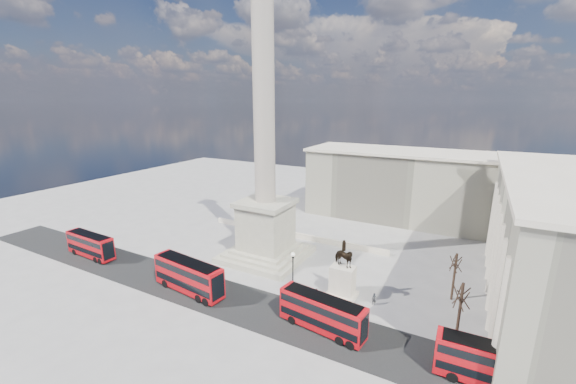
{
  "coord_description": "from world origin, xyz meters",
  "views": [
    {
      "loc": [
        32.05,
        -46.08,
        27.99
      ],
      "look_at": [
        5.18,
        3.82,
        13.29
      ],
      "focal_mm": 22.0,
      "sensor_mm": 36.0,
      "label": 1
    }
  ],
  "objects_px": {
    "equestrian_statue": "(343,277)",
    "pedestrian_crossing": "(316,294)",
    "nelsons_column": "(265,189)",
    "red_bus_c": "(323,313)",
    "red_bus_d": "(497,367)",
    "pedestrian_walking": "(374,299)",
    "red_bus_a": "(189,276)",
    "red_bus_e": "(91,245)",
    "victorian_lamp": "(293,271)",
    "red_bus_b": "(189,278)",
    "pedestrian_standing": "(362,317)"
  },
  "relations": [
    {
      "from": "nelsons_column",
      "to": "pedestrian_walking",
      "type": "relative_size",
      "value": 28.4
    },
    {
      "from": "red_bus_c",
      "to": "red_bus_d",
      "type": "bearing_deg",
      "value": 7.07
    },
    {
      "from": "pedestrian_standing",
      "to": "red_bus_a",
      "type": "bearing_deg",
      "value": -10.13
    },
    {
      "from": "red_bus_c",
      "to": "pedestrian_standing",
      "type": "distance_m",
      "value": 5.64
    },
    {
      "from": "victorian_lamp",
      "to": "red_bus_e",
      "type": "bearing_deg",
      "value": -172.15
    },
    {
      "from": "victorian_lamp",
      "to": "pedestrian_crossing",
      "type": "relative_size",
      "value": 3.98
    },
    {
      "from": "equestrian_statue",
      "to": "pedestrian_crossing",
      "type": "xyz_separation_m",
      "value": [
        -2.94,
        -2.76,
        -2.22
      ]
    },
    {
      "from": "red_bus_c",
      "to": "pedestrian_crossing",
      "type": "relative_size",
      "value": 6.51
    },
    {
      "from": "red_bus_d",
      "to": "equestrian_statue",
      "type": "xyz_separation_m",
      "value": [
        -19.37,
        9.03,
        0.71
      ]
    },
    {
      "from": "red_bus_e",
      "to": "pedestrian_crossing",
      "type": "height_order",
      "value": "red_bus_e"
    },
    {
      "from": "red_bus_a",
      "to": "red_bus_d",
      "type": "relative_size",
      "value": 1.11
    },
    {
      "from": "red_bus_e",
      "to": "pedestrian_crossing",
      "type": "bearing_deg",
      "value": 10.5
    },
    {
      "from": "red_bus_d",
      "to": "pedestrian_standing",
      "type": "xyz_separation_m",
      "value": [
        -14.73,
        3.83,
        -1.43
      ]
    },
    {
      "from": "victorian_lamp",
      "to": "equestrian_statue",
      "type": "height_order",
      "value": "equestrian_statue"
    },
    {
      "from": "red_bus_b",
      "to": "pedestrian_standing",
      "type": "height_order",
      "value": "red_bus_b"
    },
    {
      "from": "pedestrian_standing",
      "to": "victorian_lamp",
      "type": "bearing_deg",
      "value": -28.36
    },
    {
      "from": "red_bus_a",
      "to": "equestrian_statue",
      "type": "height_order",
      "value": "equestrian_statue"
    },
    {
      "from": "red_bus_e",
      "to": "red_bus_c",
      "type": "bearing_deg",
      "value": 2.32
    },
    {
      "from": "nelsons_column",
      "to": "pedestrian_walking",
      "type": "bearing_deg",
      "value": -16.15
    },
    {
      "from": "pedestrian_standing",
      "to": "pedestrian_walking",
      "type": "bearing_deg",
      "value": -112.08
    },
    {
      "from": "nelsons_column",
      "to": "victorian_lamp",
      "type": "height_order",
      "value": "nelsons_column"
    },
    {
      "from": "red_bus_d",
      "to": "pedestrian_standing",
      "type": "bearing_deg",
      "value": 164.0
    },
    {
      "from": "victorian_lamp",
      "to": "pedestrian_standing",
      "type": "bearing_deg",
      "value": -7.95
    },
    {
      "from": "red_bus_b",
      "to": "red_bus_e",
      "type": "xyz_separation_m",
      "value": [
        -24.36,
        0.33,
        0.26
      ]
    },
    {
      "from": "red_bus_d",
      "to": "pedestrian_walking",
      "type": "distance_m",
      "value": 17.17
    },
    {
      "from": "victorian_lamp",
      "to": "red_bus_a",
      "type": "bearing_deg",
      "value": -156.94
    },
    {
      "from": "red_bus_c",
      "to": "victorian_lamp",
      "type": "distance_m",
      "value": 8.77
    },
    {
      "from": "nelsons_column",
      "to": "red_bus_c",
      "type": "bearing_deg",
      "value": -40.65
    },
    {
      "from": "red_bus_d",
      "to": "pedestrian_walking",
      "type": "bearing_deg",
      "value": 147.03
    },
    {
      "from": "red_bus_b",
      "to": "pedestrian_walking",
      "type": "distance_m",
      "value": 27.48
    },
    {
      "from": "red_bus_a",
      "to": "pedestrian_walking",
      "type": "distance_m",
      "value": 27.26
    },
    {
      "from": "nelsons_column",
      "to": "pedestrian_walking",
      "type": "xyz_separation_m",
      "value": [
        21.75,
        -6.3,
        -12.04
      ]
    },
    {
      "from": "equestrian_statue",
      "to": "pedestrian_crossing",
      "type": "bearing_deg",
      "value": -136.8
    },
    {
      "from": "nelsons_column",
      "to": "red_bus_d",
      "type": "relative_size",
      "value": 4.4
    },
    {
      "from": "red_bus_a",
      "to": "red_bus_b",
      "type": "xyz_separation_m",
      "value": [
        -0.41,
        0.38,
        -0.57
      ]
    },
    {
      "from": "red_bus_a",
      "to": "victorian_lamp",
      "type": "height_order",
      "value": "victorian_lamp"
    },
    {
      "from": "nelsons_column",
      "to": "pedestrian_crossing",
      "type": "bearing_deg",
      "value": -32.63
    },
    {
      "from": "pedestrian_crossing",
      "to": "equestrian_statue",
      "type": "bearing_deg",
      "value": -56.93
    },
    {
      "from": "pedestrian_walking",
      "to": "pedestrian_crossing",
      "type": "bearing_deg",
      "value": -160.21
    },
    {
      "from": "nelsons_column",
      "to": "equestrian_statue",
      "type": "bearing_deg",
      "value": -20.12
    },
    {
      "from": "red_bus_c",
      "to": "victorian_lamp",
      "type": "xyz_separation_m",
      "value": [
        -6.86,
        5.17,
        1.75
      ]
    },
    {
      "from": "red_bus_e",
      "to": "pedestrian_walking",
      "type": "height_order",
      "value": "red_bus_e"
    },
    {
      "from": "red_bus_e",
      "to": "equestrian_statue",
      "type": "distance_m",
      "value": 46.3
    },
    {
      "from": "nelsons_column",
      "to": "equestrian_statue",
      "type": "distance_m",
      "value": 20.55
    },
    {
      "from": "red_bus_d",
      "to": "pedestrian_standing",
      "type": "height_order",
      "value": "red_bus_d"
    },
    {
      "from": "red_bus_d",
      "to": "nelsons_column",
      "type": "bearing_deg",
      "value": 155.8
    },
    {
      "from": "victorian_lamp",
      "to": "pedestrian_crossing",
      "type": "distance_m",
      "value": 4.76
    },
    {
      "from": "pedestrian_walking",
      "to": "pedestrian_crossing",
      "type": "height_order",
      "value": "pedestrian_crossing"
    },
    {
      "from": "equestrian_statue",
      "to": "pedestrian_walking",
      "type": "height_order",
      "value": "equestrian_statue"
    },
    {
      "from": "nelsons_column",
      "to": "red_bus_c",
      "type": "xyz_separation_m",
      "value": [
        17.54,
        -15.06,
        -10.51
      ]
    }
  ]
}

